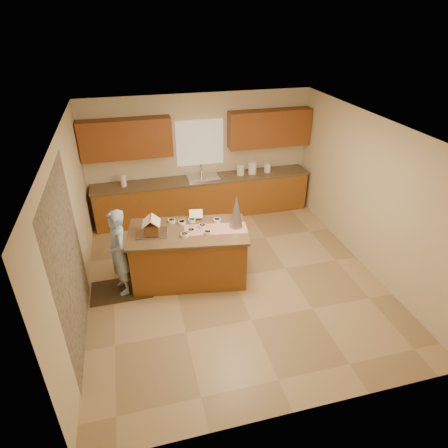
{
  "coord_description": "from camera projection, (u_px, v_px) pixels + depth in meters",
  "views": [
    {
      "loc": [
        -1.53,
        -5.34,
        4.25
      ],
      "look_at": [
        -0.1,
        0.2,
        1.0
      ],
      "focal_mm": 30.8,
      "sensor_mm": 36.0,
      "label": 1
    }
  ],
  "objects": [
    {
      "name": "upper_cabinet_right",
      "position": [
        269.0,
        128.0,
        8.49
      ],
      "size": [
        1.85,
        0.35,
        0.8
      ],
      "primitive_type": "cube",
      "color": "brown",
      "rests_on": "wall_back"
    },
    {
      "name": "canister_a",
      "position": [
        241.0,
        170.0,
        8.67
      ],
      "size": [
        0.17,
        0.17,
        0.23
      ],
      "primitive_type": "cylinder",
      "color": "white",
      "rests_on": "back_counter_top"
    },
    {
      "name": "back_counter_base",
      "position": [
        204.0,
        198.0,
        8.77
      ],
      "size": [
        4.8,
        0.6,
        0.88
      ],
      "primitive_type": "cube",
      "color": "brown",
      "rests_on": "floor"
    },
    {
      "name": "rug",
      "position": [
        122.0,
        290.0,
        6.6
      ],
      "size": [
        1.02,
        0.67,
        0.01
      ],
      "primitive_type": "cube",
      "color": "black",
      "rests_on": "floor"
    },
    {
      "name": "island_top",
      "position": [
        188.0,
        232.0,
        6.45
      ],
      "size": [
        2.12,
        1.33,
        0.04
      ],
      "primitive_type": "cube",
      "rotation": [
        0.0,
        0.0,
        -0.15
      ],
      "color": "brown",
      "rests_on": "island_base"
    },
    {
      "name": "island_base",
      "position": [
        189.0,
        256.0,
        6.69
      ],
      "size": [
        2.03,
        1.23,
        0.93
      ],
      "primitive_type": "cube",
      "rotation": [
        0.0,
        0.0,
        -0.15
      ],
      "color": "brown",
      "rests_on": "floor"
    },
    {
      "name": "faucet",
      "position": [
        201.0,
        169.0,
        8.62
      ],
      "size": [
        0.03,
        0.03,
        0.28
      ],
      "primitive_type": "cylinder",
      "color": "silver",
      "rests_on": "back_counter_top"
    },
    {
      "name": "window_curtain",
      "position": [
        200.0,
        143.0,
        8.4
      ],
      "size": [
        1.05,
        0.03,
        1.0
      ],
      "primitive_type": "cube",
      "color": "white",
      "rests_on": "wall_back"
    },
    {
      "name": "wall_front",
      "position": [
        305.0,
        330.0,
        3.94
      ],
      "size": [
        5.5,
        5.5,
        0.0
      ],
      "primitive_type": "plane",
      "color": "beige",
      "rests_on": "floor"
    },
    {
      "name": "canister_c",
      "position": [
        268.0,
        168.0,
        8.81
      ],
      "size": [
        0.15,
        0.15,
        0.21
      ],
      "primitive_type": "cylinder",
      "color": "white",
      "rests_on": "back_counter_top"
    },
    {
      "name": "wall_right",
      "position": [
        369.0,
        194.0,
        6.8
      ],
      "size": [
        5.5,
        5.5,
        0.0
      ],
      "primitive_type": "plane",
      "color": "beige",
      "rests_on": "floor"
    },
    {
      "name": "canister_b",
      "position": [
        252.0,
        168.0,
        8.72
      ],
      "size": [
        0.19,
        0.19,
        0.28
      ],
      "primitive_type": "cylinder",
      "color": "white",
      "rests_on": "back_counter_top"
    },
    {
      "name": "back_counter_top",
      "position": [
        203.0,
        179.0,
        8.55
      ],
      "size": [
        4.85,
        0.63,
        0.04
      ],
      "primitive_type": "cube",
      "color": "brown",
      "rests_on": "back_counter_base"
    },
    {
      "name": "boy",
      "position": [
        119.0,
        253.0,
        6.24
      ],
      "size": [
        0.47,
        0.61,
        1.51
      ],
      "primitive_type": "imported",
      "rotation": [
        0.0,
        0.0,
        -1.35
      ],
      "color": "#97B4D6",
      "rests_on": "rug"
    },
    {
      "name": "cookbook",
      "position": [
        196.0,
        214.0,
        6.76
      ],
      "size": [
        0.26,
        0.21,
        0.1
      ],
      "primitive_type": "cube",
      "rotation": [
        -1.13,
        0.0,
        -0.15
      ],
      "color": "white",
      "rests_on": "island_top"
    },
    {
      "name": "candy_bowls",
      "position": [
        194.0,
        226.0,
        6.52
      ],
      "size": [
        0.9,
        0.67,
        0.06
      ],
      "color": "orange",
      "rests_on": "island_top"
    },
    {
      "name": "floor",
      "position": [
        232.0,
        277.0,
        6.93
      ],
      "size": [
        5.5,
        5.5,
        0.0
      ],
      "primitive_type": "plane",
      "color": "tan",
      "rests_on": "ground"
    },
    {
      "name": "stone_accent",
      "position": [
        69.0,
        266.0,
        5.1
      ],
      "size": [
        0.0,
        2.5,
        2.5
      ],
      "primitive_type": "plane",
      "rotation": [
        1.57,
        0.0,
        1.57
      ],
      "color": "gray",
      "rests_on": "wall_left"
    },
    {
      "name": "gingerbread_house",
      "position": [
        152.0,
        227.0,
        6.28
      ],
      "size": [
        0.33,
        0.34,
        0.3
      ],
      "color": "brown",
      "rests_on": "baking_tray"
    },
    {
      "name": "wall_back",
      "position": [
        200.0,
        155.0,
        8.58
      ],
      "size": [
        5.5,
        5.5,
        0.0
      ],
      "primitive_type": "plane",
      "color": "beige",
      "rests_on": "floor"
    },
    {
      "name": "tinsel_tree",
      "position": [
        236.0,
        212.0,
        6.42
      ],
      "size": [
        0.27,
        0.27,
        0.58
      ],
      "primitive_type": "cone",
      "rotation": [
        0.0,
        0.0,
        -0.15
      ],
      "color": "silver",
      "rests_on": "island_top"
    },
    {
      "name": "baking_tray",
      "position": [
        152.0,
        233.0,
        6.34
      ],
      "size": [
        0.54,
        0.43,
        0.03
      ],
      "primitive_type": "cube",
      "rotation": [
        0.0,
        0.0,
        -0.15
      ],
      "color": "silver",
      "rests_on": "island_top"
    },
    {
      "name": "wall_left",
      "position": [
        72.0,
        230.0,
        5.72
      ],
      "size": [
        5.5,
        5.5,
        0.0
      ],
      "primitive_type": "plane",
      "color": "beige",
      "rests_on": "floor"
    },
    {
      "name": "upper_cabinet_left",
      "position": [
        126.0,
        139.0,
        7.82
      ],
      "size": [
        1.85,
        0.35,
        0.8
      ],
      "primitive_type": "cube",
      "color": "brown",
      "rests_on": "wall_back"
    },
    {
      "name": "paper_towel",
      "position": [
        123.0,
        181.0,
        8.1
      ],
      "size": [
        0.12,
        0.12,
        0.26
      ],
      "primitive_type": "cylinder",
      "color": "white",
      "rests_on": "back_counter_top"
    },
    {
      "name": "sink",
      "position": [
        203.0,
        180.0,
        8.55
      ],
      "size": [
        0.7,
        0.45,
        0.12
      ],
      "primitive_type": "cube",
      "color": "silver",
      "rests_on": "back_counter_top"
    },
    {
      "name": "table_runner",
      "position": [
        216.0,
        229.0,
        6.48
      ],
      "size": [
        1.1,
        0.54,
        0.01
      ],
      "primitive_type": "cube",
      "rotation": [
        0.0,
        0.0,
        -0.15
      ],
      "color": "#A9130C",
      "rests_on": "island_top"
    },
    {
      "name": "ceiling",
      "position": [
        234.0,
        128.0,
        5.59
      ],
      "size": [
        5.5,
        5.5,
        0.0
      ],
      "primitive_type": "plane",
      "color": "silver",
      "rests_on": "floor"
    }
  ]
}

